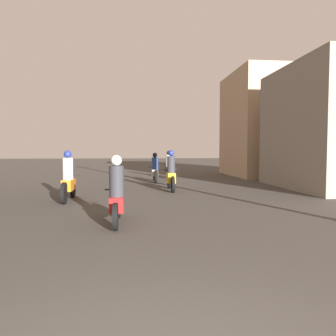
{
  "coord_description": "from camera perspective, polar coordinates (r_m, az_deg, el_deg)",
  "views": [
    {
      "loc": [
        -0.18,
        -1.67,
        1.65
      ],
      "look_at": [
        1.71,
        16.23,
        0.63
      ],
      "focal_mm": 35.0,
      "sensor_mm": 36.0,
      "label": 1
    }
  ],
  "objects": [
    {
      "name": "motorcycle_yellow",
      "position": [
        13.13,
        0.51,
        -1.12
      ],
      "size": [
        0.6,
        1.98,
        1.62
      ],
      "rotation": [
        0.0,
        0.0,
        -0.12
      ],
      "color": "black",
      "rests_on": "ground_plane"
    },
    {
      "name": "motorcycle_orange",
      "position": [
        11.0,
        -16.95,
        -2.15
      ],
      "size": [
        0.6,
        2.08,
        1.62
      ],
      "rotation": [
        0.0,
        0.0,
        -0.01
      ],
      "color": "black",
      "rests_on": "ground_plane"
    },
    {
      "name": "motorcycle_black",
      "position": [
        18.98,
        0.11,
        0.16
      ],
      "size": [
        0.6,
        1.93,
        1.58
      ],
      "rotation": [
        0.0,
        0.0,
        -0.17
      ],
      "color": "black",
      "rests_on": "ground_plane"
    },
    {
      "name": "building_right_far",
      "position": [
        21.91,
        17.95,
        7.15
      ],
      "size": [
        5.49,
        5.77,
        6.41
      ],
      "color": "tan",
      "rests_on": "ground_plane"
    },
    {
      "name": "motorcycle_red",
      "position": [
        7.36,
        -8.91,
        -4.82
      ],
      "size": [
        0.6,
        1.85,
        1.53
      ],
      "rotation": [
        0.0,
        0.0,
        -0.1
      ],
      "color": "black",
      "rests_on": "ground_plane"
    },
    {
      "name": "motorcycle_white",
      "position": [
        16.56,
        -2.29,
        -0.4
      ],
      "size": [
        0.6,
        1.92,
        1.49
      ],
      "rotation": [
        0.0,
        0.0,
        -0.14
      ],
      "color": "black",
      "rests_on": "ground_plane"
    }
  ]
}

